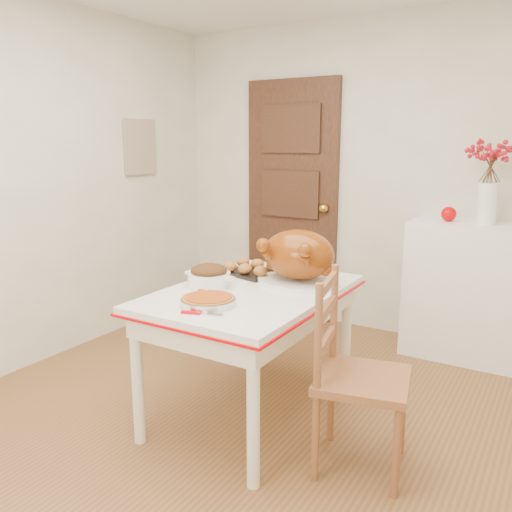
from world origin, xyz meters
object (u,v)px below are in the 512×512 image
Objects in this scene: kitchen_table at (251,353)px; pumpkin_pie at (208,299)px; turkey_platter at (299,258)px; sideboard at (479,293)px; chair_oak at (363,375)px.

pumpkin_pie is (-0.04, -0.34, 0.40)m from kitchen_table.
turkey_platter is at bearing 70.74° from pumpkin_pie.
sideboard is 1.81m from kitchen_table.
chair_oak reaches higher than kitchen_table.
sideboard is 2.02× the size of turkey_platter.
kitchen_table is at bearing 83.43° from pumpkin_pie.
turkey_platter is 1.77× the size of pumpkin_pie.
sideboard is at bearing 61.97° from pumpkin_pie.
kitchen_table is 4.54× the size of pumpkin_pie.
sideboard is 1.69m from chair_oak.
turkey_platter reaches higher than sideboard.
sideboard reaches higher than pumpkin_pie.
sideboard is at bearing -20.59° from chair_oak.
chair_oak is at bearing 14.81° from pumpkin_pie.
kitchen_table is 0.61m from turkey_platter.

